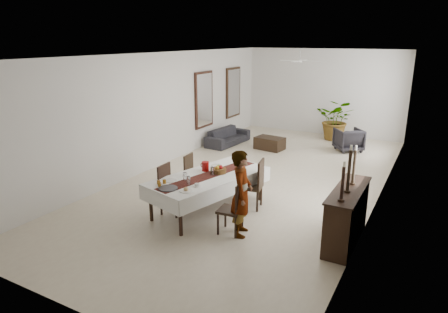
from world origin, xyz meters
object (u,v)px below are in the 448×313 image
at_px(woman, 242,193).
at_px(red_pitcher, 205,166).
at_px(sofa, 228,136).
at_px(dining_table_top, 209,177).
at_px(sideboard_body, 346,217).

bearing_deg(woman, red_pitcher, 37.13).
bearing_deg(sofa, dining_table_top, -150.73).
distance_m(red_pitcher, woman, 1.58).
bearing_deg(dining_table_top, red_pitcher, 149.04).
height_order(red_pitcher, sofa, red_pitcher).
xyz_separation_m(woman, sideboard_body, (1.79, 0.64, -0.33)).
height_order(red_pitcher, woman, woman).
relative_size(sideboard_body, sofa, 0.88).
xyz_separation_m(dining_table_top, woman, (1.10, -0.66, 0.07)).
relative_size(red_pitcher, woman, 0.13).
xyz_separation_m(dining_table_top, red_pitcher, (-0.21, 0.22, 0.14)).
bearing_deg(sideboard_body, sofa, 135.32).
relative_size(woman, sideboard_body, 0.99).
relative_size(dining_table_top, woman, 1.52).
distance_m(dining_table_top, sofa, 5.63).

